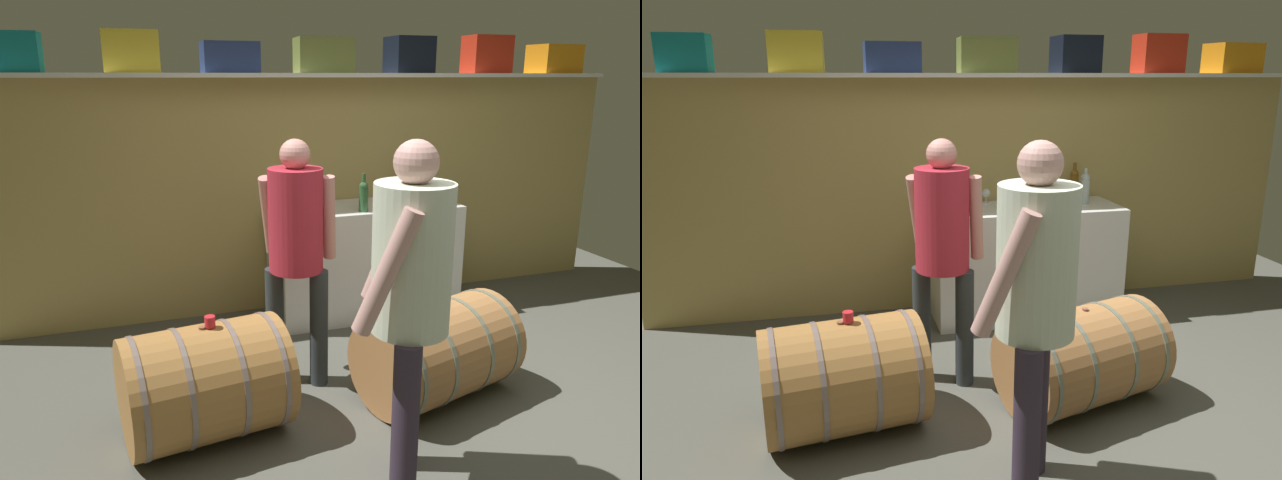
{
  "view_description": "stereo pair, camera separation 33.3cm",
  "coord_description": "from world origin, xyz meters",
  "views": [
    {
      "loc": [
        -1.57,
        -2.41,
        1.93
      ],
      "look_at": [
        -0.54,
        0.63,
        1.03
      ],
      "focal_mm": 32.99,
      "sensor_mm": 36.0,
      "label": 1
    },
    {
      "loc": [
        -1.25,
        -2.5,
        1.93
      ],
      "look_at": [
        -0.54,
        0.63,
        1.03
      ],
      "focal_mm": 32.99,
      "sensor_mm": 36.0,
      "label": 2
    }
  ],
  "objects": [
    {
      "name": "wine_bottle_clear",
      "position": [
        0.78,
        1.91,
        1.04
      ],
      "size": [
        0.08,
        0.08,
        0.3
      ],
      "color": "#AFC3C0",
      "rests_on": "work_cabinet"
    },
    {
      "name": "toolcase_navy",
      "position": [
        -0.75,
        2.11,
        2.06
      ],
      "size": [
        0.42,
        0.23,
        0.22
      ],
      "primitive_type": "cube",
      "rotation": [
        0.0,
        0.0,
        0.03
      ],
      "color": "navy",
      "rests_on": "high_shelf_board"
    },
    {
      "name": "wine_bottle_amber",
      "position": [
        0.75,
        2.08,
        1.05
      ],
      "size": [
        0.07,
        0.07,
        0.31
      ],
      "color": "brown",
      "rests_on": "work_cabinet"
    },
    {
      "name": "tasting_cup",
      "position": [
        -1.2,
        0.5,
        0.68
      ],
      "size": [
        0.06,
        0.06,
        0.06
      ],
      "primitive_type": "cylinder",
      "color": "red",
      "rests_on": "wine_barrel_near"
    },
    {
      "name": "visitor_tasting",
      "position": [
        -0.4,
        -0.2,
        1.03
      ],
      "size": [
        0.51,
        0.56,
        1.68
      ],
      "rotation": [
        0.0,
        0.0,
        1.1
      ],
      "color": "#322736",
      "rests_on": "ground"
    },
    {
      "name": "ground_plane",
      "position": [
        0.0,
        0.56,
        -0.01
      ],
      "size": [
        6.72,
        7.71,
        0.02
      ],
      "primitive_type": "cube",
      "color": "#515249"
    },
    {
      "name": "wine_bottle_green",
      "position": [
        0.18,
        1.71,
        1.04
      ],
      "size": [
        0.07,
        0.07,
        0.3
      ],
      "color": "#2F5D33",
      "rests_on": "work_cabinet"
    },
    {
      "name": "high_shelf_board",
      "position": [
        0.0,
        2.11,
        1.93
      ],
      "size": [
        5.07,
        0.4,
        0.03
      ],
      "primitive_type": "cube",
      "color": "silver",
      "rests_on": "back_wall_panel"
    },
    {
      "name": "toolcase_teal",
      "position": [
        -2.19,
        2.11,
        2.08
      ],
      "size": [
        0.34,
        0.26,
        0.26
      ],
      "primitive_type": "cube",
      "rotation": [
        0.0,
        0.0,
        -0.03
      ],
      "color": "#127F89",
      "rests_on": "high_shelf_board"
    },
    {
      "name": "toolcase_orange",
      "position": [
        2.16,
        2.11,
        2.07
      ],
      "size": [
        0.43,
        0.31,
        0.24
      ],
      "primitive_type": "cube",
      "rotation": [
        0.0,
        0.0,
        0.06
      ],
      "color": "orange",
      "rests_on": "high_shelf_board"
    },
    {
      "name": "wine_barrel_far",
      "position": [
        0.16,
        0.47,
        0.31
      ],
      "size": [
        1.06,
        0.83,
        0.62
      ],
      "rotation": [
        0.0,
        0.0,
        0.28
      ],
      "color": "#AC7543",
      "rests_on": "ground"
    },
    {
      "name": "wine_barrel_near",
      "position": [
        -1.25,
        0.5,
        0.32
      ],
      "size": [
        0.94,
        0.75,
        0.65
      ],
      "rotation": [
        0.0,
        0.0,
        0.14
      ],
      "color": "#A37039",
      "rests_on": "ground"
    },
    {
      "name": "red_funnel",
      "position": [
        0.54,
        1.96,
        0.96
      ],
      "size": [
        0.11,
        0.11,
        0.09
      ],
      "primitive_type": "cone",
      "color": "red",
      "rests_on": "work_cabinet"
    },
    {
      "name": "toolcase_yellow",
      "position": [
        -1.44,
        2.11,
        2.09
      ],
      "size": [
        0.39,
        0.21,
        0.29
      ],
      "primitive_type": "cube",
      "rotation": [
        0.0,
        0.0,
        -0.07
      ],
      "color": "yellow",
      "rests_on": "high_shelf_board"
    },
    {
      "name": "work_cabinet",
      "position": [
        0.27,
        1.9,
        0.46
      ],
      "size": [
        1.53,
        0.59,
        0.91
      ],
      "primitive_type": "cube",
      "color": "white",
      "rests_on": "ground"
    },
    {
      "name": "toolcase_red",
      "position": [
        1.46,
        2.11,
        2.1
      ],
      "size": [
        0.37,
        0.24,
        0.31
      ],
      "primitive_type": "cube",
      "rotation": [
        0.0,
        0.0,
        0.01
      ],
      "color": "red",
      "rests_on": "high_shelf_board"
    },
    {
      "name": "toolcase_black",
      "position": [
        0.72,
        2.11,
        2.09
      ],
      "size": [
        0.34,
        0.3,
        0.28
      ],
      "primitive_type": "cube",
      "rotation": [
        0.0,
        0.0,
        -0.0
      ],
      "color": "black",
      "rests_on": "high_shelf_board"
    },
    {
      "name": "back_wall_panel",
      "position": [
        0.0,
        2.26,
        0.96
      ],
      "size": [
        5.52,
        0.1,
        1.92
      ],
      "primitive_type": "cube",
      "color": "tan",
      "rests_on": "ground"
    },
    {
      "name": "wine_glass",
      "position": [
        -0.01,
        2.1,
        0.99
      ],
      "size": [
        0.07,
        0.07,
        0.12
      ],
      "color": "white",
      "rests_on": "work_cabinet"
    },
    {
      "name": "winemaker_pouring",
      "position": [
        -0.6,
        0.92,
        0.97
      ],
      "size": [
        0.5,
        0.47,
        1.58
      ],
      "rotation": [
        0.0,
        0.0,
        -0.47
      ],
      "color": "#2D3437",
      "rests_on": "ground"
    },
    {
      "name": "toolcase_olive",
      "position": [
        -0.02,
        2.11,
        2.08
      ],
      "size": [
        0.46,
        0.31,
        0.26
      ],
      "primitive_type": "cube",
      "rotation": [
        0.0,
        0.0,
        -0.08
      ],
      "color": "olive",
      "rests_on": "high_shelf_board"
    }
  ]
}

